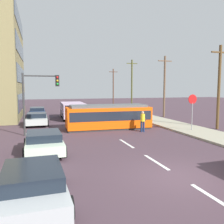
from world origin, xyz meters
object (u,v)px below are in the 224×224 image
Objects in this scene: parked_sedan_mid at (44,142)px; parked_sedan_far at (37,119)px; stop_sign at (192,105)px; parked_sedan_near at (33,184)px; utility_pole_mid at (164,85)px; streetcar_tram at (108,116)px; pedestrian_crossing at (143,120)px; parked_sedan_furthest at (37,112)px; city_bus at (73,110)px; utility_pole_far at (132,84)px; traffic_light_mast at (39,92)px; utility_pole_near at (219,86)px; utility_pole_distant at (113,86)px.

parked_sedan_far is at bearing 92.13° from parked_sedan_mid.
parked_sedan_near is at bearing -143.51° from stop_sign.
parked_sedan_near is 23.87m from utility_pole_mid.
streetcar_tram reaches higher than pedestrian_crossing.
streetcar_tram is 1.61× the size of parked_sedan_furthest.
streetcar_tram reaches higher than city_bus.
city_bus is 2.05× the size of stop_sign.
parked_sedan_far is at bearing 146.29° from streetcar_tram.
parked_sedan_far is at bearing -90.12° from parked_sedan_furthest.
utility_pole_far is (10.80, 8.71, 3.16)m from city_bus.
streetcar_tram is 0.90× the size of utility_pole_far.
city_bus is 13.75m from stop_sign.
traffic_light_mast is 14.78m from utility_pole_near.
streetcar_tram is at bearing -145.68° from utility_pole_mid.
stop_sign is at bearing 14.99° from parked_sedan_mid.
city_bus is at bearing 171.32° from utility_pole_mid.
utility_pole_far is (14.54, 17.54, 0.95)m from traffic_light_mast.
utility_pole_far is (-0.11, 19.43, 0.48)m from utility_pole_near.
parked_sedan_near is 0.57× the size of utility_pole_mid.
utility_pole_distant is (0.10, 20.85, 0.02)m from utility_pole_mid.
parked_sedan_near is 16.27m from parked_sedan_far.
utility_pole_near is 9.07m from utility_pole_mid.
parked_sedan_near is at bearing -110.93° from utility_pole_distant.
pedestrian_crossing is at bearing 163.44° from stop_sign.
streetcar_tram is 1.80× the size of parked_sedan_mid.
utility_pole_distant is at bearing 66.47° from parked_sedan_mid.
traffic_light_mast is at bearing -112.98° from city_bus.
utility_pole_mid is (14.81, -4.67, 3.23)m from parked_sedan_furthest.
pedestrian_crossing is at bearing 173.33° from utility_pole_near.
parked_sedan_far is 1.45× the size of stop_sign.
utility_pole_far is (-0.07, 10.37, 0.35)m from utility_pole_mid.
streetcar_tram reaches higher than parked_sedan_mid.
stop_sign is 9.97m from utility_pole_mid.
parked_sedan_mid and parked_sedan_far have the same top height.
city_bus reaches higher than parked_sedan_near.
utility_pole_distant is (15.00, 39.22, 3.25)m from parked_sedan_near.
parked_sedan_furthest is 16.21m from utility_pole_far.
parked_sedan_mid is 36.56m from utility_pole_distant.
utility_pole_distant is at bearing 71.53° from streetcar_tram.
utility_pole_mid is at bearing -17.51° from parked_sedan_furthest.
traffic_light_mast is 0.63× the size of utility_pole_distant.
utility_pole_mid is at bearing -8.68° from city_bus.
city_bus is 1.41× the size of parked_sedan_far.
utility_pole_mid is at bearing 90.25° from utility_pole_near.
utility_pole_mid reaches higher than stop_sign.
streetcar_tram is 12.27m from parked_sedan_furthest.
stop_sign is at bearing -31.34° from parked_sedan_far.
pedestrian_crossing is at bearing -44.55° from streetcar_tram.
traffic_light_mast is (0.29, 11.20, 2.63)m from parked_sedan_near.
utility_pole_mid is 0.99× the size of utility_pole_distant.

